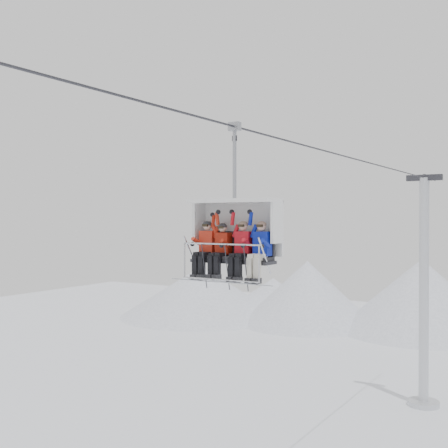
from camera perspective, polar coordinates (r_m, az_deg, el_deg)
The scene contains 7 objects.
lift_tower_right at distance 34.97m, azimuth 19.64°, elevation -7.94°, with size 2.00×1.80×13.48m.
haul_cable at distance 14.09m, azimuth 0.00°, elevation 10.15°, with size 0.06×0.06×50.00m, color #2F2F34.
chairlift_carrier at distance 14.44m, azimuth 1.33°, elevation -0.54°, with size 2.37×1.17×3.98m.
skier_far_left at distance 14.61m, azimuth -1.88°, elevation -2.36°, with size 0.41×1.69×1.62m.
skier_center_left at distance 14.35m, azimuth -0.32°, elevation -2.51°, with size 0.38×1.69×1.53m.
skier_center_right at distance 14.04m, azimuth 1.80°, elevation -2.48°, with size 0.41×1.69×1.62m.
skier_far_right at distance 13.78m, azimuth 3.68°, elevation -2.54°, with size 0.41×1.69×1.62m.
Camera 1 is at (7.36, -11.79, 10.97)m, focal length 45.00 mm.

